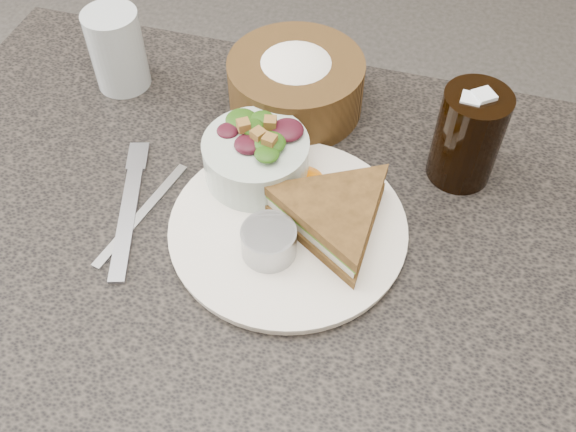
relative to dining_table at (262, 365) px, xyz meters
The scene contains 11 objects.
dining_table is the anchor object (origin of this frame).
dinner_plate 0.38m from the dining_table, 10.35° to the left, with size 0.28×0.28×0.01m, color silver.
sandwich 0.42m from the dining_table, 10.81° to the left, with size 0.18×0.18×0.05m, color brown, non-canonical shape.
salad_bowl 0.43m from the dining_table, 103.03° to the left, with size 0.13×0.13×0.08m, color #B1C4BA, non-canonical shape.
dressing_ramekin 0.41m from the dining_table, 47.05° to the right, with size 0.06×0.06×0.04m, color #919497.
orange_wedge 0.41m from the dining_table, 62.19° to the left, with size 0.06×0.06×0.02m, color orange.
fork 0.41m from the dining_table, behind, with size 0.02×0.20×0.01m, color #A7ABB8.
knife 0.40m from the dining_table, behind, with size 0.01×0.18×0.00m, color #B0B3B7.
bread_basket 0.49m from the dining_table, 92.21° to the left, with size 0.19×0.19×0.11m, color brown, non-canonical shape.
cola_glass 0.53m from the dining_table, 35.52° to the left, with size 0.08×0.08×0.14m, color black, non-canonical shape.
water_glass 0.55m from the dining_table, 141.85° to the left, with size 0.08×0.08×0.12m, color #ADB9C1.
Camera 1 is at (0.18, -0.45, 1.37)m, focal length 40.00 mm.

